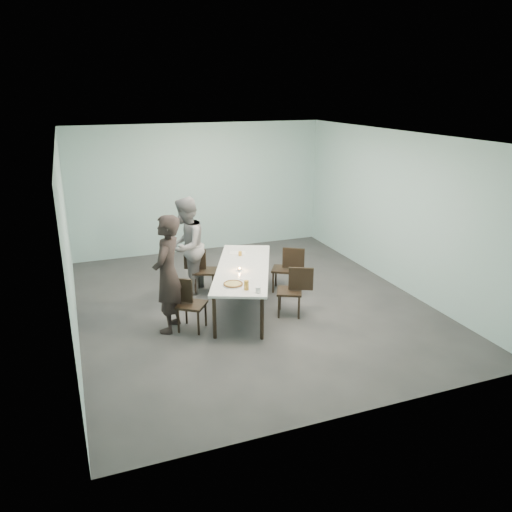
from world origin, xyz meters
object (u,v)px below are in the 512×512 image
object	(u,v)px
diner_near	(168,274)
diner_far	(186,246)
chair_near_right	(294,288)
water_tumbler	(258,290)
table	(243,270)
tealight	(239,270)
side_plate	(245,279)
chair_far_right	(288,266)
pizza	(233,284)
amber_tumbler	(240,254)
beer_glass	(246,285)
chair_near_left	(187,300)
chair_far_left	(201,267)

from	to	relation	value
diner_near	diner_far	size ratio (longest dim) A/B	1.03
chair_near_right	water_tumbler	distance (m)	1.06
table	tealight	size ratio (longest dim) A/B	49.02
chair_near_right	side_plate	distance (m)	0.90
chair_near_right	chair_far_right	size ratio (longest dim) A/B	1.00
pizza	amber_tumbler	distance (m)	1.49
diner_far	side_plate	world-z (taller)	diner_far
water_tumbler	chair_near_right	bearing A→B (deg)	31.51
chair_far_right	beer_glass	bearing A→B (deg)	77.92
diner_near	chair_near_left	bearing A→B (deg)	101.96
chair_far_right	beer_glass	world-z (taller)	beer_glass
tealight	amber_tumbler	xyz separation A→B (m)	(0.28, 0.78, 0.02)
chair_near_right	beer_glass	size ratio (longest dim) A/B	5.80
table	water_tumbler	xyz separation A→B (m)	(-0.16, -1.16, 0.10)
beer_glass	amber_tumbler	xyz separation A→B (m)	(0.45, 1.62, -0.03)
chair_near_left	diner_far	xyz separation A→B (m)	(0.36, 1.50, 0.43)
water_tumbler	amber_tumbler	distance (m)	1.82
amber_tumbler	table	bearing A→B (deg)	-104.52
chair_near_right	diner_far	xyz separation A→B (m)	(-1.49, 1.63, 0.43)
chair_near_left	chair_far_left	world-z (taller)	same
beer_glass	amber_tumbler	world-z (taller)	beer_glass
chair_far_right	pizza	xyz separation A→B (m)	(-1.47, -1.15, 0.27)
chair_far_left	chair_far_right	bearing A→B (deg)	6.22
chair_near_right	pizza	bearing A→B (deg)	31.65
table	tealight	world-z (taller)	tealight
beer_glass	tealight	distance (m)	0.86
side_plate	water_tumbler	xyz separation A→B (m)	(-0.01, -0.62, 0.04)
beer_glass	tealight	bearing A→B (deg)	78.50
table	diner_far	distance (m)	1.29
pizza	side_plate	size ratio (longest dim) A/B	1.89
diner_far	water_tumbler	world-z (taller)	diner_far
diner_far	chair_near_left	bearing A→B (deg)	18.41
chair_near_left	pizza	world-z (taller)	chair_near_left
amber_tumbler	chair_far_right	bearing A→B (deg)	-13.96
chair_far_left	side_plate	xyz separation A→B (m)	(0.38, -1.47, 0.25)
table	water_tumbler	bearing A→B (deg)	-97.72
chair_near_right	chair_far_right	world-z (taller)	same
chair_far_left	amber_tumbler	size ratio (longest dim) A/B	10.88
diner_near	chair_far_left	bearing A→B (deg)	177.12
side_plate	diner_far	bearing A→B (deg)	112.22
water_tumbler	tealight	distance (m)	1.02
beer_glass	water_tumbler	xyz separation A→B (m)	(0.13, -0.17, -0.03)
table	tealight	bearing A→B (deg)	-128.34
chair_far_left	pizza	xyz separation A→B (m)	(0.10, -1.66, 0.27)
beer_glass	water_tumbler	size ratio (longest dim) A/B	1.67
beer_glass	amber_tumbler	distance (m)	1.69
amber_tumbler	side_plate	bearing A→B (deg)	-104.87
table	beer_glass	world-z (taller)	beer_glass
diner_near	side_plate	distance (m)	1.28
chair_far_right	amber_tumbler	bearing A→B (deg)	17.60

